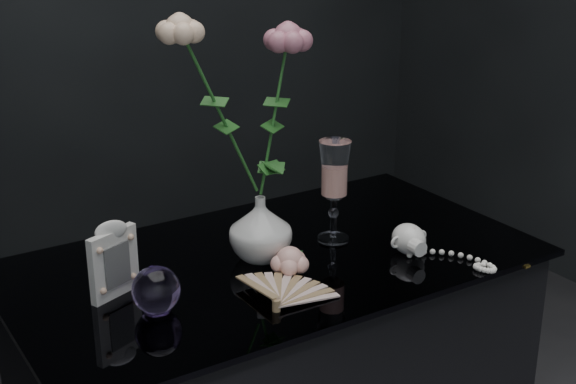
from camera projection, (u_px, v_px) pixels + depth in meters
vase at (261, 228)px, 1.58m from camera, size 0.14×0.14×0.13m
wine_glass at (334, 192)px, 1.66m from camera, size 0.07×0.07×0.22m
picture_frame at (113, 259)px, 1.43m from camera, size 0.13×0.12×0.15m
paperweight at (156, 290)px, 1.38m from camera, size 0.11×0.11×0.08m
paper_fan at (276, 304)px, 1.40m from camera, size 0.30×0.26×0.03m
loose_rose at (290, 261)px, 1.53m from camera, size 0.17×0.19×0.06m
pearl_jar at (409, 238)px, 1.62m from camera, size 0.23×0.24×0.07m
roses at (244, 100)px, 1.48m from camera, size 0.31×0.11×0.41m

